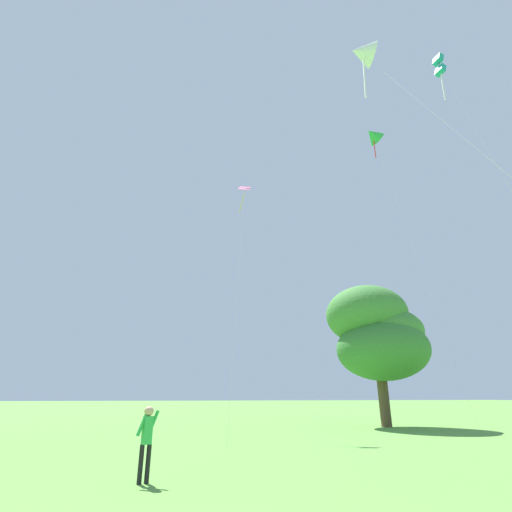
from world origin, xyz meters
The scene contains 6 objects.
kite_teal_box centered at (20.48, 16.89, 27.26)m, with size 0.78×6.88×28.47m.
kite_pink_low centered at (4.62, 19.40, 13.77)m, with size 2.69×7.20×15.53m.
kite_green_small centered at (19.69, 25.86, 26.98)m, with size 2.31×7.77×28.05m.
kite_white_distant centered at (9.47, 11.46, 19.70)m, with size 1.69×11.31×20.55m.
person_foreground_watcher centered at (-0.34, 7.21, 0.94)m, with size 0.50×0.23×1.56m.
tree_right_cluster centered at (14.09, 20.21, 5.74)m, with size 6.17×6.35×9.01m.
Camera 1 is at (-0.44, -2.53, 1.76)m, focal length 26.94 mm.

